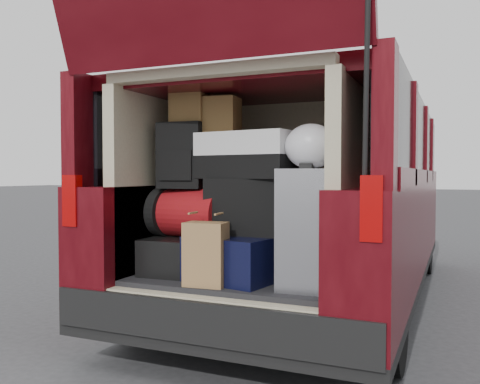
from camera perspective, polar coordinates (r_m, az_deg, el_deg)
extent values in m
plane|color=#343436|center=(3.16, -1.21, -19.84)|extent=(80.00, 80.00, 0.00)
cylinder|color=black|center=(3.78, -10.22, -11.10)|extent=(0.24, 0.64, 0.64)
cylinder|color=black|center=(3.21, 15.80, -13.52)|extent=(0.24, 0.64, 0.64)
cylinder|color=black|center=(6.74, 5.53, -5.29)|extent=(0.24, 0.64, 0.64)
cylinder|color=black|center=(6.43, 19.65, -5.74)|extent=(0.24, 0.64, 0.64)
cube|color=black|center=(4.98, 8.85, -8.60)|extent=(1.90, 4.85, 0.08)
cube|color=#41050A|center=(5.17, 0.41, -3.26)|extent=(0.33, 4.85, 0.80)
cube|color=#41050A|center=(4.78, 18.05, -3.78)|extent=(0.33, 4.85, 0.80)
cube|color=#41050A|center=(4.93, 8.95, 8.46)|extent=(1.82, 4.46, 0.10)
cube|color=black|center=(5.10, -1.02, 4.99)|extent=(0.12, 4.25, 0.68)
cube|color=black|center=(4.66, 19.20, 5.16)|extent=(0.12, 4.25, 0.68)
cube|color=black|center=(2.78, -3.77, -14.18)|extent=(1.86, 0.16, 0.22)
cube|color=#990505|center=(3.13, -18.31, -0.92)|extent=(0.10, 0.06, 0.30)
cube|color=#990505|center=(2.37, 14.62, -1.79)|extent=(0.10, 0.06, 0.30)
cube|color=black|center=(3.25, 0.83, -9.61)|extent=(1.24, 1.05, 0.06)
cube|color=beige|center=(3.49, -9.24, 1.17)|extent=(0.08, 1.05, 1.15)
cube|color=beige|center=(2.99, 12.59, 1.02)|extent=(0.08, 1.05, 1.15)
cube|color=beige|center=(3.70, 4.12, 1.24)|extent=(1.34, 0.06, 1.15)
cube|color=beige|center=(3.23, 0.84, 11.91)|extent=(1.34, 1.05, 0.06)
cylinder|color=black|center=(2.35, 13.99, 13.65)|extent=(0.02, 0.90, 0.76)
cube|color=black|center=(3.31, 0.83, -13.78)|extent=(1.24, 1.05, 0.55)
cube|color=black|center=(3.29, -6.03, -6.94)|extent=(0.44, 0.58, 0.23)
cube|color=black|center=(3.08, 0.42, -7.19)|extent=(0.60, 0.69, 0.26)
cube|color=silver|center=(2.84, 7.77, -4.02)|extent=(0.29, 0.45, 0.65)
cube|color=#A4774A|center=(2.86, -3.86, -6.97)|extent=(0.24, 0.17, 0.36)
cube|color=maroon|center=(3.23, -5.49, -2.34)|extent=(0.51, 0.37, 0.31)
cube|color=black|center=(3.06, 0.91, -1.63)|extent=(0.47, 0.28, 0.34)
cube|color=black|center=(3.24, -6.46, 4.07)|extent=(0.30, 0.20, 0.42)
cube|color=silver|center=(3.09, 0.70, 4.11)|extent=(0.66, 0.41, 0.28)
cube|color=brown|center=(3.28, -5.68, 9.40)|extent=(0.23, 0.20, 0.20)
cube|color=brown|center=(3.23, -2.23, 8.53)|extent=(0.25, 0.21, 0.23)
ellipsoid|color=silver|center=(2.83, 7.95, 5.10)|extent=(0.30, 0.28, 0.25)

